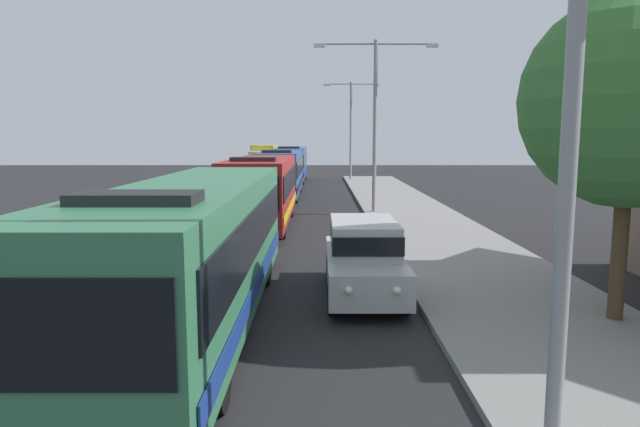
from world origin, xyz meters
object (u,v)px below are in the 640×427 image
bus_second_in_line (260,189)px  bus_fourth_in_line (289,163)px  streetlamp_near (572,47)px  streetlamp_mid (373,108)px  streetlamp_far (348,121)px  box_truck_oncoming (261,159)px  bus_lead (193,248)px  roadside_tree (627,101)px  white_suv (361,255)px  bus_middle (279,172)px

bus_second_in_line → bus_fourth_in_line: (0.00, 25.50, 0.00)m
streetlamp_near → streetlamp_mid: bearing=90.0°
streetlamp_near → streetlamp_far: (0.00, 45.22, 0.46)m
bus_fourth_in_line → box_truck_oncoming: bus_fourth_in_line is taller
bus_second_in_line → streetlamp_mid: 7.65m
bus_lead → bus_fourth_in_line: (-0.00, 39.04, -0.00)m
bus_fourth_in_line → roadside_tree: roadside_tree is taller
bus_fourth_in_line → white_suv: bus_fourth_in_line is taller
streetlamp_near → streetlamp_mid: streetlamp_mid is taller
bus_middle → white_suv: bus_middle is taller
white_suv → streetlamp_near: (1.70, -7.53, 3.93)m
streetlamp_mid → roadside_tree: streetlamp_mid is taller
streetlamp_near → streetlamp_mid: size_ratio=0.89×
box_truck_oncoming → roadside_tree: bearing=-75.5°
white_suv → streetlamp_mid: streetlamp_mid is taller
roadside_tree → streetlamp_far: bearing=95.0°
bus_lead → streetlamp_near: 8.15m
bus_fourth_in_line → box_truck_oncoming: (-3.30, 8.16, 0.01)m
bus_lead → bus_second_in_line: same height
white_suv → streetlamp_mid: bearing=83.6°
bus_lead → streetlamp_far: size_ratio=1.39×
bus_lead → bus_second_in_line: (-0.00, 13.54, -0.00)m
white_suv → box_truck_oncoming: (-7.00, 44.83, 0.66)m
streetlamp_near → roadside_tree: bearing=56.2°
box_truck_oncoming → streetlamp_near: bearing=-80.6°
bus_lead → streetlamp_far: bearing=82.3°
bus_second_in_line → white_suv: size_ratio=2.11×
bus_fourth_in_line → roadside_tree: size_ratio=1.73×
bus_second_in_line → bus_middle: (0.00, 12.34, 0.00)m
white_suv → roadside_tree: 6.76m
bus_lead → box_truck_oncoming: size_ratio=1.76×
bus_middle → box_truck_oncoming: bus_middle is taller
bus_second_in_line → bus_fourth_in_line: same height
white_suv → bus_fourth_in_line: bearing=95.8°
white_suv → roadside_tree: (5.18, -2.33, 3.67)m
streetlamp_mid → white_suv: bearing=-96.4°
bus_fourth_in_line → roadside_tree: (8.88, -39.00, 3.01)m
streetlamp_near → white_suv: bearing=102.7°
box_truck_oncoming → streetlamp_far: 11.86m
bus_lead → streetlamp_mid: size_ratio=1.41×
box_truck_oncoming → roadside_tree: size_ratio=1.02×
bus_second_in_line → streetlamp_mid: streetlamp_mid is taller
bus_second_in_line → white_suv: (3.70, -11.17, -0.66)m
white_suv → streetlamp_near: 8.67m
bus_fourth_in_line → streetlamp_mid: 22.57m
bus_fourth_in_line → box_truck_oncoming: bearing=112.0°
bus_middle → streetlamp_mid: (5.40, -8.44, 3.76)m
streetlamp_far → roadside_tree: size_ratio=1.30×
bus_second_in_line → bus_middle: bearing=90.0°
white_suv → bus_lead: bearing=-147.3°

